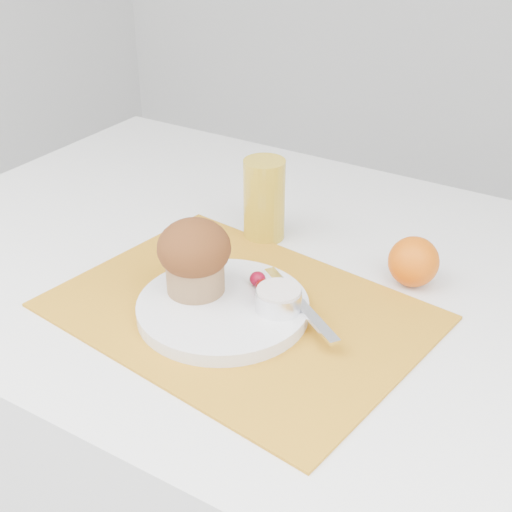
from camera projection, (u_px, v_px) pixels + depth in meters
The scene contains 11 objects.
table at pixel (274, 457), 1.21m from camera, with size 1.20×0.80×0.75m, color white.
placemat at pixel (239, 311), 0.92m from camera, with size 0.46×0.34×0.00m, color orange.
plate at pixel (223, 308), 0.91m from camera, with size 0.22×0.22×0.02m, color white.
ramekin at pixel (279, 300), 0.88m from camera, with size 0.06×0.06×0.03m, color white.
cream at pixel (279, 291), 0.88m from camera, with size 0.06×0.06×0.01m, color silver.
raspberry_near at pixel (258, 279), 0.93m from camera, with size 0.02×0.02×0.02m, color #590212.
raspberry_far at pixel (264, 287), 0.91m from camera, with size 0.02×0.02×0.02m, color #4F0402.
butter_knife at pixel (300, 303), 0.89m from camera, with size 0.18×0.01×0.00m, color white.
orange at pixel (414, 262), 0.96m from camera, with size 0.07×0.07×0.07m, color #EA6208.
juice_glass at pixel (264, 200), 1.07m from camera, with size 0.06×0.06×0.13m, color gold.
muffin at pixel (194, 255), 0.90m from camera, with size 0.09×0.09×0.10m.
Camera 1 is at (0.43, -0.71, 1.27)m, focal length 50.00 mm.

